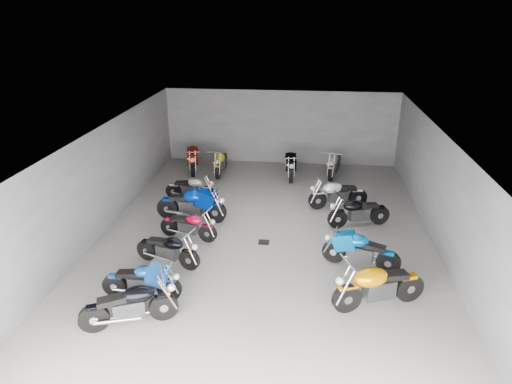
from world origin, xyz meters
TOP-DOWN VIEW (x-y plane):
  - ground at (0.00, 0.00)m, footprint 14.00×14.00m
  - wall_back at (0.00, 7.00)m, footprint 10.00×0.10m
  - wall_left at (-5.00, 0.00)m, footprint 0.10×14.00m
  - wall_right at (5.00, 0.00)m, footprint 0.10×14.00m
  - ceiling at (0.00, 0.00)m, footprint 10.00×14.00m
  - drain_grate at (0.00, -0.50)m, footprint 0.32×0.32m
  - motorcycle_left_a at (-2.53, -4.57)m, footprint 2.02×0.95m
  - motorcycle_left_b at (-2.61, -3.57)m, footprint 1.95×0.37m
  - motorcycle_left_c at (-2.44, -2.02)m, footprint 1.89×0.68m
  - motorcycle_left_d at (-2.25, -0.50)m, footprint 1.83×0.57m
  - motorcycle_left_e at (-2.46, 0.75)m, footprint 2.35×0.51m
  - motorcycle_left_f at (-2.92, 2.44)m, footprint 1.85×0.40m
  - motorcycle_right_b at (2.91, -3.28)m, footprint 2.21×1.00m
  - motorcycle_right_c at (2.67, -1.59)m, footprint 2.04×0.77m
  - motorcycle_right_e at (2.86, 0.93)m, footprint 2.00×0.75m
  - motorcycle_right_f at (2.28, 2.30)m, footprint 2.05×0.73m
  - motorcycle_back_a at (-3.59, 5.53)m, footprint 0.70×2.32m
  - motorcycle_back_b at (-2.35, 5.30)m, footprint 0.40×2.10m
  - motorcycle_back_d at (0.52, 5.28)m, footprint 0.50×2.27m
  - motorcycle_back_e at (2.33, 5.57)m, footprint 0.63×2.10m

SIDE VIEW (x-z plane):
  - ground at x=0.00m, z-range 0.00..0.00m
  - drain_grate at x=0.00m, z-range 0.00..0.01m
  - motorcycle_left_f at x=-2.92m, z-range 0.04..0.85m
  - motorcycle_left_d at x=-2.25m, z-range 0.04..0.85m
  - motorcycle_left_c at x=-2.44m, z-range 0.04..0.89m
  - motorcycle_left_b at x=-2.61m, z-range 0.04..0.90m
  - motorcycle_right_e at x=2.86m, z-range 0.04..0.94m
  - motorcycle_back_b at x=-2.35m, z-range 0.04..0.96m
  - motorcycle_right_c at x=2.67m, z-range 0.04..0.97m
  - motorcycle_right_f at x=2.28m, z-range 0.04..0.97m
  - motorcycle_back_e at x=2.33m, z-range 0.04..0.98m
  - motorcycle_left_a at x=-2.53m, z-range 0.04..0.98m
  - motorcycle_back_d at x=0.52m, z-range 0.05..1.04m
  - motorcycle_right_b at x=2.91m, z-range 0.05..1.07m
  - motorcycle_left_e at x=-2.46m, z-range 0.05..1.08m
  - motorcycle_back_a at x=-3.59m, z-range 0.05..1.08m
  - wall_back at x=0.00m, z-range 0.00..3.20m
  - wall_left at x=-5.00m, z-range 0.00..3.20m
  - wall_right at x=5.00m, z-range 0.00..3.20m
  - ceiling at x=0.00m, z-range 3.20..3.24m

